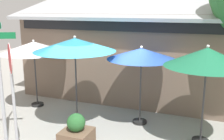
{
  "coord_description": "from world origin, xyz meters",
  "views": [
    {
      "loc": [
        2.99,
        -6.4,
        3.5
      ],
      "look_at": [
        0.0,
        1.2,
        1.6
      ],
      "focal_mm": 42.49,
      "sensor_mm": 36.0,
      "label": 1
    }
  ],
  "objects_px": {
    "stop_sign": "(12,79)",
    "patio_umbrella_forest_green_far_right": "(207,58)",
    "patio_umbrella_royal_blue_right": "(141,55)",
    "patio_umbrella_ivory_left": "(34,48)",
    "street_sign_post": "(0,71)",
    "sidewalk_planter": "(76,133)",
    "patio_umbrella_teal_center": "(75,45)"
  },
  "relations": [
    {
      "from": "street_sign_post",
      "to": "patio_umbrella_teal_center",
      "type": "relative_size",
      "value": 1.16
    },
    {
      "from": "stop_sign",
      "to": "sidewalk_planter",
      "type": "height_order",
      "value": "stop_sign"
    },
    {
      "from": "patio_umbrella_ivory_left",
      "to": "patio_umbrella_teal_center",
      "type": "distance_m",
      "value": 2.32
    },
    {
      "from": "street_sign_post",
      "to": "patio_umbrella_ivory_left",
      "type": "xyz_separation_m",
      "value": [
        -0.91,
        2.57,
        0.2
      ]
    },
    {
      "from": "street_sign_post",
      "to": "patio_umbrella_ivory_left",
      "type": "bearing_deg",
      "value": 109.46
    },
    {
      "from": "patio_umbrella_teal_center",
      "to": "patio_umbrella_royal_blue_right",
      "type": "bearing_deg",
      "value": 22.97
    },
    {
      "from": "street_sign_post",
      "to": "patio_umbrella_forest_green_far_right",
      "type": "relative_size",
      "value": 1.2
    },
    {
      "from": "patio_umbrella_teal_center",
      "to": "patio_umbrella_royal_blue_right",
      "type": "distance_m",
      "value": 1.97
    },
    {
      "from": "patio_umbrella_royal_blue_right",
      "to": "sidewalk_planter",
      "type": "distance_m",
      "value": 2.93
    },
    {
      "from": "patio_umbrella_royal_blue_right",
      "to": "patio_umbrella_forest_green_far_right",
      "type": "bearing_deg",
      "value": -17.77
    },
    {
      "from": "stop_sign",
      "to": "street_sign_post",
      "type": "bearing_deg",
      "value": 152.87
    },
    {
      "from": "patio_umbrella_ivory_left",
      "to": "patio_umbrella_royal_blue_right",
      "type": "distance_m",
      "value": 3.93
    },
    {
      "from": "patio_umbrella_royal_blue_right",
      "to": "patio_umbrella_ivory_left",
      "type": "bearing_deg",
      "value": 178.59
    },
    {
      "from": "stop_sign",
      "to": "patio_umbrella_forest_green_far_right",
      "type": "height_order",
      "value": "stop_sign"
    },
    {
      "from": "stop_sign",
      "to": "patio_umbrella_royal_blue_right",
      "type": "height_order",
      "value": "stop_sign"
    },
    {
      "from": "patio_umbrella_teal_center",
      "to": "patio_umbrella_royal_blue_right",
      "type": "height_order",
      "value": "patio_umbrella_teal_center"
    },
    {
      "from": "patio_umbrella_teal_center",
      "to": "sidewalk_planter",
      "type": "height_order",
      "value": "patio_umbrella_teal_center"
    },
    {
      "from": "street_sign_post",
      "to": "patio_umbrella_forest_green_far_right",
      "type": "height_order",
      "value": "street_sign_post"
    },
    {
      "from": "patio_umbrella_royal_blue_right",
      "to": "patio_umbrella_forest_green_far_right",
      "type": "height_order",
      "value": "patio_umbrella_forest_green_far_right"
    },
    {
      "from": "stop_sign",
      "to": "patio_umbrella_teal_center",
      "type": "xyz_separation_m",
      "value": [
        0.52,
        2.07,
        0.55
      ]
    },
    {
      "from": "stop_sign",
      "to": "patio_umbrella_forest_green_far_right",
      "type": "bearing_deg",
      "value": 28.27
    },
    {
      "from": "patio_umbrella_ivory_left",
      "to": "patio_umbrella_royal_blue_right",
      "type": "relative_size",
      "value": 1.0
    },
    {
      "from": "street_sign_post",
      "to": "stop_sign",
      "type": "relative_size",
      "value": 1.15
    },
    {
      "from": "street_sign_post",
      "to": "patio_umbrella_royal_blue_right",
      "type": "height_order",
      "value": "street_sign_post"
    },
    {
      "from": "patio_umbrella_teal_center",
      "to": "patio_umbrella_forest_green_far_right",
      "type": "distance_m",
      "value": 3.65
    },
    {
      "from": "street_sign_post",
      "to": "stop_sign",
      "type": "xyz_separation_m",
      "value": [
        0.71,
        -0.36,
        -0.05
      ]
    },
    {
      "from": "street_sign_post",
      "to": "patio_umbrella_ivory_left",
      "type": "relative_size",
      "value": 1.3
    },
    {
      "from": "stop_sign",
      "to": "patio_umbrella_ivory_left",
      "type": "relative_size",
      "value": 1.13
    },
    {
      "from": "stop_sign",
      "to": "patio_umbrella_forest_green_far_right",
      "type": "xyz_separation_m",
      "value": [
        4.17,
        2.24,
        0.4
      ]
    },
    {
      "from": "patio_umbrella_ivory_left",
      "to": "patio_umbrella_forest_green_far_right",
      "type": "xyz_separation_m",
      "value": [
        5.78,
        -0.69,
        0.15
      ]
    },
    {
      "from": "street_sign_post",
      "to": "patio_umbrella_royal_blue_right",
      "type": "xyz_separation_m",
      "value": [
        3.02,
        2.47,
        0.22
      ]
    },
    {
      "from": "patio_umbrella_forest_green_far_right",
      "to": "sidewalk_planter",
      "type": "distance_m",
      "value": 3.83
    }
  ]
}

